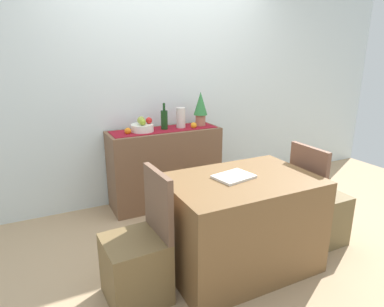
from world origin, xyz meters
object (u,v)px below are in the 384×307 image
(sideboard_console, at_px, (165,167))
(ceramic_vase, at_px, (181,118))
(open_book, at_px, (234,177))
(chair_by_corner, at_px, (317,213))
(potted_plant, at_px, (201,107))
(wine_bottle, at_px, (164,120))
(chair_near_window, at_px, (138,263))
(dining_table, at_px, (240,223))
(fruit_bowl, at_px, (142,128))

(sideboard_console, height_order, ceramic_vase, ceramic_vase)
(open_book, height_order, chair_by_corner, chair_by_corner)
(potted_plant, relative_size, chair_by_corner, 0.42)
(wine_bottle, height_order, chair_near_window, wine_bottle)
(wine_bottle, bearing_deg, open_book, -88.70)
(ceramic_vase, xyz_separation_m, dining_table, (-0.11, -1.34, -0.59))
(sideboard_console, relative_size, ceramic_vase, 5.42)
(wine_bottle, xyz_separation_m, chair_by_corner, (0.90, -1.34, -0.69))
(sideboard_console, relative_size, dining_table, 1.07)
(ceramic_vase, height_order, chair_near_window, ceramic_vase)
(sideboard_console, distance_m, wine_bottle, 0.53)
(dining_table, distance_m, open_book, 0.38)
(wine_bottle, distance_m, ceramic_vase, 0.19)
(sideboard_console, height_order, chair_by_corner, chair_by_corner)
(open_book, bearing_deg, chair_by_corner, -13.22)
(fruit_bowl, bearing_deg, potted_plant, 0.00)
(wine_bottle, relative_size, chair_by_corner, 0.32)
(wine_bottle, xyz_separation_m, ceramic_vase, (0.19, 0.00, 0.00))
(open_book, xyz_separation_m, chair_near_window, (-0.77, -0.04, -0.48))
(dining_table, xyz_separation_m, chair_by_corner, (0.82, -0.00, -0.10))
(fruit_bowl, bearing_deg, ceramic_vase, 0.00)
(dining_table, relative_size, chair_by_corner, 1.24)
(sideboard_console, bearing_deg, fruit_bowl, 180.00)
(wine_bottle, distance_m, chair_near_window, 1.68)
(ceramic_vase, xyz_separation_m, chair_near_window, (-0.94, -1.34, -0.69))
(fruit_bowl, distance_m, wine_bottle, 0.25)
(fruit_bowl, height_order, dining_table, fruit_bowl)
(fruit_bowl, xyz_separation_m, wine_bottle, (0.25, 0.00, 0.07))
(wine_bottle, distance_m, open_book, 1.32)
(dining_table, bearing_deg, open_book, 143.64)
(fruit_bowl, xyz_separation_m, ceramic_vase, (0.44, 0.00, 0.07))
(ceramic_vase, distance_m, dining_table, 1.47)
(fruit_bowl, bearing_deg, chair_near_window, -110.39)
(potted_plant, xyz_separation_m, open_book, (-0.40, -1.31, -0.31))
(potted_plant, xyz_separation_m, dining_table, (-0.35, -1.34, -0.69))
(ceramic_vase, bearing_deg, chair_near_window, -124.90)
(sideboard_console, bearing_deg, potted_plant, 0.00)
(fruit_bowl, bearing_deg, sideboard_console, 0.00)
(chair_near_window, bearing_deg, sideboard_console, 61.11)
(ceramic_vase, height_order, potted_plant, potted_plant)
(sideboard_console, xyz_separation_m, potted_plant, (0.44, 0.00, 0.63))
(sideboard_console, xyz_separation_m, wine_bottle, (0.00, 0.00, 0.53))
(ceramic_vase, bearing_deg, chair_by_corner, -62.14)
(fruit_bowl, height_order, ceramic_vase, ceramic_vase)
(open_book, distance_m, chair_by_corner, 1.00)
(sideboard_console, height_order, chair_near_window, chair_near_window)
(potted_plant, bearing_deg, dining_table, -104.76)
(ceramic_vase, distance_m, chair_near_window, 1.78)
(ceramic_vase, bearing_deg, potted_plant, 0.00)
(fruit_bowl, height_order, chair_by_corner, fruit_bowl)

